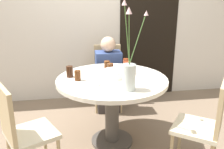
% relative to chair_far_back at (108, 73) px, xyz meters
% --- Properties ---
extents(ground_plane, '(16.00, 16.00, 0.00)m').
position_rel_chair_far_back_xyz_m(ground_plane, '(-0.09, -0.95, -0.50)').
color(ground_plane, '#7A6651').
extents(wall_back, '(8.00, 0.05, 2.60)m').
position_rel_chair_far_back_xyz_m(wall_back, '(-0.09, 0.40, 0.80)').
color(wall_back, silver).
rests_on(wall_back, ground_plane).
extents(doorway_panel, '(0.90, 0.01, 2.05)m').
position_rel_chair_far_back_xyz_m(doorway_panel, '(0.69, 0.36, 0.53)').
color(doorway_panel, black).
rests_on(doorway_panel, ground_plane).
extents(dining_table, '(1.15, 1.15, 0.75)m').
position_rel_chair_far_back_xyz_m(dining_table, '(-0.09, -0.95, 0.10)').
color(dining_table, silver).
rests_on(dining_table, ground_plane).
extents(chair_far_back, '(0.44, 0.44, 0.89)m').
position_rel_chair_far_back_xyz_m(chair_far_back, '(0.00, 0.00, 0.00)').
color(chair_far_back, beige).
rests_on(chair_far_back, ground_plane).
extents(chair_right_flank, '(0.54, 0.54, 0.89)m').
position_rel_chair_far_back_xyz_m(chair_right_flank, '(-0.94, -1.39, 0.00)').
color(chair_right_flank, beige).
rests_on(chair_right_flank, ground_plane).
extents(chair_left_flank, '(0.56, 0.56, 0.89)m').
position_rel_chair_far_back_xyz_m(chair_left_flank, '(0.67, -1.53, 0.00)').
color(chair_left_flank, beige).
rests_on(chair_left_flank, ground_plane).
extents(birthday_cake, '(0.25, 0.25, 0.12)m').
position_rel_chair_far_back_xyz_m(birthday_cake, '(-0.06, -0.91, 0.29)').
color(birthday_cake, white).
rests_on(birthday_cake, dining_table).
extents(flower_vase, '(0.27, 0.24, 0.79)m').
position_rel_chair_far_back_xyz_m(flower_vase, '(0.01, -1.31, 0.43)').
color(flower_vase, silver).
rests_on(flower_vase, dining_table).
extents(side_plate, '(0.17, 0.17, 0.01)m').
position_rel_chair_far_back_xyz_m(side_plate, '(-0.32, -1.10, 0.26)').
color(side_plate, silver).
rests_on(side_plate, dining_table).
extents(drink_glass_0, '(0.07, 0.07, 0.10)m').
position_rel_chair_far_back_xyz_m(drink_glass_0, '(-0.10, -0.65, 0.31)').
color(drink_glass_0, '#51280F').
rests_on(drink_glass_0, dining_table).
extents(drink_glass_1, '(0.06, 0.06, 0.10)m').
position_rel_chair_far_back_xyz_m(drink_glass_1, '(-0.08, -0.74, 0.31)').
color(drink_glass_1, '#51280F').
rests_on(drink_glass_1, dining_table).
extents(drink_glass_2, '(0.07, 0.07, 0.13)m').
position_rel_chair_far_back_xyz_m(drink_glass_2, '(0.12, -0.68, 0.32)').
color(drink_glass_2, maroon).
rests_on(drink_glass_2, dining_table).
extents(drink_glass_3, '(0.08, 0.08, 0.13)m').
position_rel_chair_far_back_xyz_m(drink_glass_3, '(0.10, -0.82, 0.32)').
color(drink_glass_3, maroon).
rests_on(drink_glass_3, dining_table).
extents(drink_glass_4, '(0.07, 0.07, 0.12)m').
position_rel_chair_far_back_xyz_m(drink_glass_4, '(-0.52, -0.84, 0.31)').
color(drink_glass_4, '#33190C').
rests_on(drink_glass_4, dining_table).
extents(drink_glass_5, '(0.06, 0.06, 0.10)m').
position_rel_chair_far_back_xyz_m(drink_glass_5, '(-0.44, -0.96, 0.31)').
color(drink_glass_5, '#51280F').
rests_on(drink_glass_5, dining_table).
extents(person_guest, '(0.34, 0.24, 1.05)m').
position_rel_chair_far_back_xyz_m(person_guest, '(-0.02, -0.16, -0.00)').
color(person_guest, '#383333').
rests_on(person_guest, ground_plane).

